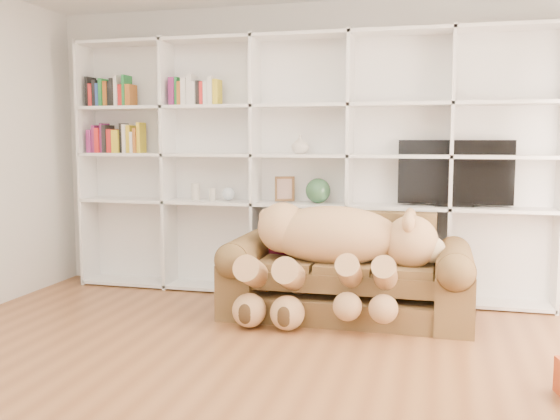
# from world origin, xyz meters

# --- Properties ---
(floor) EXTENTS (5.00, 5.00, 0.00)m
(floor) POSITION_xyz_m (0.00, 0.00, 0.00)
(floor) COLOR brown
(floor) RESTS_ON ground
(wall_back) EXTENTS (5.00, 0.02, 2.70)m
(wall_back) POSITION_xyz_m (0.00, 2.50, 1.35)
(wall_back) COLOR silver
(wall_back) RESTS_ON floor
(bookshelf) EXTENTS (4.43, 0.35, 2.40)m
(bookshelf) POSITION_xyz_m (-0.24, 2.36, 1.31)
(bookshelf) COLOR white
(bookshelf) RESTS_ON floor
(sofa) EXTENTS (1.98, 0.86, 0.83)m
(sofa) POSITION_xyz_m (0.51, 1.72, 0.31)
(sofa) COLOR brown
(sofa) RESTS_ON floor
(teddy_bear) EXTENTS (1.59, 0.85, 0.92)m
(teddy_bear) POSITION_xyz_m (0.41, 1.55, 0.59)
(teddy_bear) COLOR tan
(teddy_bear) RESTS_ON sofa
(throw_pillow) EXTENTS (0.37, 0.27, 0.35)m
(throw_pillow) POSITION_xyz_m (0.00, 1.86, 0.59)
(throw_pillow) COLOR #530E23
(throw_pillow) RESTS_ON sofa
(tv) EXTENTS (0.98, 0.18, 0.58)m
(tv) POSITION_xyz_m (1.36, 2.35, 1.15)
(tv) COLOR black
(tv) RESTS_ON bookshelf
(picture_frame) EXTENTS (0.18, 0.10, 0.23)m
(picture_frame) POSITION_xyz_m (-0.16, 2.30, 0.99)
(picture_frame) COLOR #51351B
(picture_frame) RESTS_ON bookshelf
(green_vase) EXTENTS (0.23, 0.23, 0.23)m
(green_vase) POSITION_xyz_m (0.15, 2.30, 0.98)
(green_vase) COLOR #2B5535
(green_vase) RESTS_ON bookshelf
(figurine_tall) EXTENTS (0.09, 0.09, 0.16)m
(figurine_tall) POSITION_xyz_m (-1.05, 2.30, 0.95)
(figurine_tall) COLOR beige
(figurine_tall) RESTS_ON bookshelf
(figurine_short) EXTENTS (0.08, 0.08, 0.11)m
(figurine_short) POSITION_xyz_m (-0.87, 2.30, 0.92)
(figurine_short) COLOR beige
(figurine_short) RESTS_ON bookshelf
(snow_globe) EXTENTS (0.12, 0.12, 0.12)m
(snow_globe) POSITION_xyz_m (-0.71, 2.30, 0.93)
(snow_globe) COLOR silver
(snow_globe) RESTS_ON bookshelf
(shelf_vase) EXTENTS (0.18, 0.18, 0.17)m
(shelf_vase) POSITION_xyz_m (-0.02, 2.30, 1.40)
(shelf_vase) COLOR beige
(shelf_vase) RESTS_ON bookshelf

